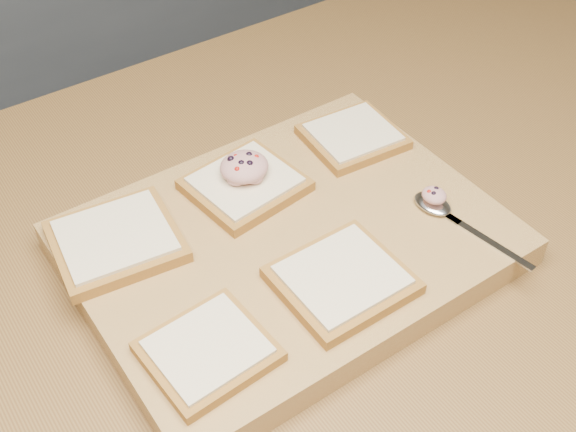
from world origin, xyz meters
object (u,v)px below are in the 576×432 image
(bread_far_center, at_px, (245,184))
(cutting_board, at_px, (288,244))
(tuna_salad_dollop, at_px, (244,166))
(spoon, at_px, (441,209))

(bread_far_center, bearing_deg, cutting_board, -89.62)
(bread_far_center, height_order, tuna_salad_dollop, tuna_salad_dollop)
(cutting_board, relative_size, bread_far_center, 3.39)
(bread_far_center, height_order, spoon, bread_far_center)
(cutting_board, distance_m, tuna_salad_dollop, 0.10)
(tuna_salad_dollop, relative_size, spoon, 0.36)
(tuna_salad_dollop, bearing_deg, spoon, -45.83)
(cutting_board, distance_m, spoon, 0.18)
(bread_far_center, relative_size, tuna_salad_dollop, 2.34)
(spoon, bearing_deg, cutting_board, 156.13)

